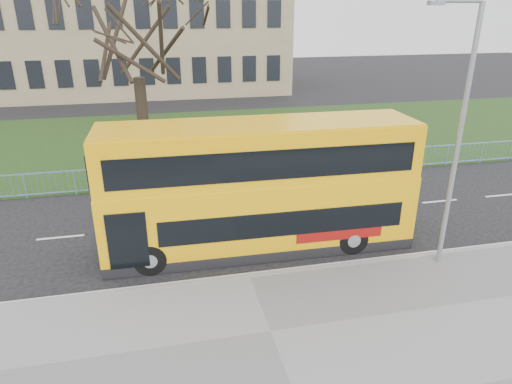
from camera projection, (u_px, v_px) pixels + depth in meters
ground at (240, 254)px, 15.06m from camera, size 120.00×120.00×0.00m
kerb at (249, 277)px, 13.64m from camera, size 80.00×0.20×0.14m
grass_verge at (197, 139)px, 27.98m from camera, size 80.00×15.40×0.08m
guard_railing at (213, 172)px, 20.83m from camera, size 40.00×0.12×1.10m
bare_tree at (137, 59)px, 21.53m from camera, size 7.25×7.25×10.36m
civic_building at (119, 13)px, 43.08m from camera, size 30.00×15.00×14.00m
yellow_bus at (259, 184)px, 14.71m from camera, size 10.08×2.60×4.21m
street_lamp at (457, 132)px, 12.81m from camera, size 1.62×0.19×7.63m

